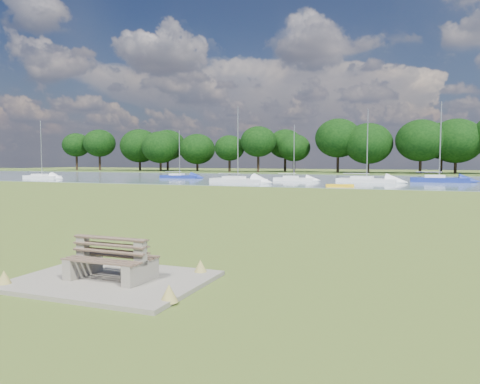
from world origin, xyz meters
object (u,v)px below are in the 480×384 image
(sailboat_2, at_px, (237,179))
(sailboat_4, at_px, (293,178))
(bench_pair, at_px, (111,260))
(kayak, at_px, (340,186))
(sailboat_7, at_px, (179,176))
(sailboat_5, at_px, (439,178))
(sailboat_8, at_px, (42,176))
(sailboat_6, at_px, (366,179))

(sailboat_2, xyz_separation_m, sailboat_4, (5.13, 6.21, -0.04))
(bench_pair, xyz_separation_m, kayak, (-0.98, 38.00, -0.33))
(kayak, height_order, sailboat_7, sailboat_7)
(bench_pair, relative_size, sailboat_5, 0.20)
(bench_pair, height_order, sailboat_4, sailboat_4)
(kayak, height_order, sailboat_5, sailboat_5)
(sailboat_7, xyz_separation_m, sailboat_8, (-17.38, -8.34, 0.02))
(bench_pair, height_order, kayak, bench_pair)
(kayak, relative_size, sailboat_8, 0.33)
(sailboat_2, height_order, sailboat_5, sailboat_5)
(sailboat_5, xyz_separation_m, sailboat_8, (-51.89, -9.00, -0.11))
(bench_pair, relative_size, sailboat_7, 0.28)
(sailboat_2, height_order, sailboat_6, sailboat_2)
(bench_pair, distance_m, sailboat_7, 57.27)
(sailboat_6, height_order, sailboat_8, sailboat_6)
(sailboat_8, bearing_deg, bench_pair, -42.98)
(sailboat_6, bearing_deg, sailboat_4, -174.11)
(bench_pair, distance_m, sailboat_4, 49.15)
(sailboat_5, distance_m, sailboat_8, 52.66)
(sailboat_5, height_order, sailboat_6, sailboat_5)
(bench_pair, xyz_separation_m, sailboat_5, (8.49, 51.68, 0.06))
(sailboat_6, bearing_deg, kayak, -90.30)
(sailboat_5, relative_size, sailboat_6, 1.11)
(bench_pair, xyz_separation_m, sailboat_6, (0.48, 48.12, -0.03))
(sailboat_4, distance_m, sailboat_8, 35.46)
(kayak, bearing_deg, sailboat_7, 133.41)
(sailboat_4, xyz_separation_m, sailboat_8, (-34.99, -5.74, 0.01))
(sailboat_4, bearing_deg, sailboat_5, 11.56)
(bench_pair, height_order, sailboat_8, sailboat_8)
(sailboat_2, bearing_deg, sailboat_4, 63.53)
(sailboat_5, bearing_deg, sailboat_2, -158.29)
(sailboat_8, bearing_deg, sailboat_5, 11.38)
(kayak, height_order, sailboat_4, sailboat_4)
(sailboat_2, distance_m, sailboat_5, 23.98)
(sailboat_2, distance_m, sailboat_7, 15.27)
(sailboat_5, height_order, sailboat_8, sailboat_5)
(sailboat_4, distance_m, sailboat_6, 8.89)
(kayak, bearing_deg, sailboat_5, 36.22)
(sailboat_5, height_order, sailboat_7, sailboat_5)
(sailboat_6, height_order, sailboat_7, sailboat_6)
(kayak, xyz_separation_m, sailboat_5, (9.47, 13.68, 0.39))
(sailboat_5, relative_size, sailboat_7, 1.39)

